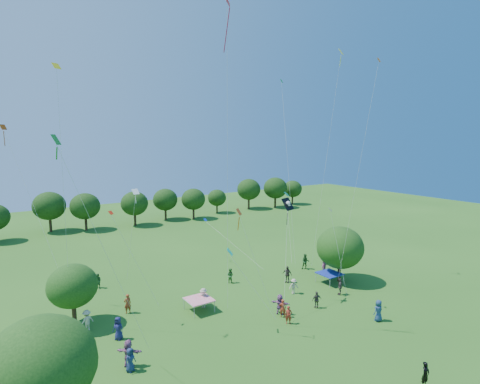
{
  "coord_description": "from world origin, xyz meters",
  "views": [
    {
      "loc": [
        -16.11,
        -10.27,
        15.09
      ],
      "look_at": [
        0.0,
        14.0,
        11.0
      ],
      "focal_mm": 28.0,
      "sensor_mm": 36.0,
      "label": 1
    }
  ],
  "objects_px": {
    "tent_red_stripe": "(199,300)",
    "tent_blue": "(330,274)",
    "near_tree_east": "(340,247)",
    "red_high_kite": "(227,61)",
    "pirate_kite": "(288,205)",
    "near_tree_west": "(41,366)",
    "near_tree_north": "(72,286)",
    "man_in_black": "(425,374)"
  },
  "relations": [
    {
      "from": "near_tree_west",
      "to": "man_in_black",
      "type": "bearing_deg",
      "value": -21.72
    },
    {
      "from": "red_high_kite",
      "to": "near_tree_north",
      "type": "bearing_deg",
      "value": 143.44
    },
    {
      "from": "tent_blue",
      "to": "red_high_kite",
      "type": "height_order",
      "value": "red_high_kite"
    },
    {
      "from": "tent_red_stripe",
      "to": "near_tree_north",
      "type": "bearing_deg",
      "value": 161.27
    },
    {
      "from": "near_tree_north",
      "to": "tent_red_stripe",
      "type": "relative_size",
      "value": 2.34
    },
    {
      "from": "near_tree_west",
      "to": "red_high_kite",
      "type": "bearing_deg",
      "value": 19.17
    },
    {
      "from": "pirate_kite",
      "to": "tent_red_stripe",
      "type": "bearing_deg",
      "value": 160.99
    },
    {
      "from": "man_in_black",
      "to": "near_tree_east",
      "type": "bearing_deg",
      "value": 58.1
    },
    {
      "from": "tent_red_stripe",
      "to": "red_high_kite",
      "type": "relative_size",
      "value": 0.09
    },
    {
      "from": "red_high_kite",
      "to": "near_tree_west",
      "type": "bearing_deg",
      "value": -160.83
    },
    {
      "from": "near_tree_north",
      "to": "tent_blue",
      "type": "bearing_deg",
      "value": -11.99
    },
    {
      "from": "near_tree_west",
      "to": "near_tree_east",
      "type": "xyz_separation_m",
      "value": [
        28.94,
        6.9,
        -0.51
      ]
    },
    {
      "from": "near_tree_north",
      "to": "tent_red_stripe",
      "type": "xyz_separation_m",
      "value": [
        9.72,
        -3.3,
        -2.34
      ]
    },
    {
      "from": "tent_blue",
      "to": "man_in_black",
      "type": "bearing_deg",
      "value": -117.12
    },
    {
      "from": "near_tree_west",
      "to": "pirate_kite",
      "type": "bearing_deg",
      "value": 16.59
    },
    {
      "from": "tent_blue",
      "to": "pirate_kite",
      "type": "distance_m",
      "value": 10.58
    },
    {
      "from": "near_tree_east",
      "to": "tent_red_stripe",
      "type": "height_order",
      "value": "near_tree_east"
    },
    {
      "from": "near_tree_north",
      "to": "man_in_black",
      "type": "xyz_separation_m",
      "value": [
        16.52,
        -20.21,
        -2.57
      ]
    },
    {
      "from": "near_tree_east",
      "to": "man_in_black",
      "type": "xyz_separation_m",
      "value": [
        -8.96,
        -14.86,
        -2.93
      ]
    },
    {
      "from": "man_in_black",
      "to": "red_high_kite",
      "type": "bearing_deg",
      "value": 115.9
    },
    {
      "from": "near_tree_north",
      "to": "tent_red_stripe",
      "type": "bearing_deg",
      "value": -18.73
    },
    {
      "from": "tent_blue",
      "to": "red_high_kite",
      "type": "relative_size",
      "value": 0.09
    },
    {
      "from": "near_tree_west",
      "to": "near_tree_north",
      "type": "bearing_deg",
      "value": 74.25
    },
    {
      "from": "tent_red_stripe",
      "to": "red_high_kite",
      "type": "distance_m",
      "value": 20.15
    },
    {
      "from": "tent_blue",
      "to": "near_tree_north",
      "type": "bearing_deg",
      "value": 168.01
    },
    {
      "from": "tent_red_stripe",
      "to": "pirate_kite",
      "type": "height_order",
      "value": "pirate_kite"
    },
    {
      "from": "near_tree_west",
      "to": "man_in_black",
      "type": "height_order",
      "value": "near_tree_west"
    },
    {
      "from": "tent_red_stripe",
      "to": "tent_blue",
      "type": "relative_size",
      "value": 1.0
    },
    {
      "from": "red_high_kite",
      "to": "near_tree_east",
      "type": "bearing_deg",
      "value": 8.07
    },
    {
      "from": "near_tree_west",
      "to": "red_high_kite",
      "type": "distance_m",
      "value": 21.9
    },
    {
      "from": "near_tree_east",
      "to": "tent_blue",
      "type": "distance_m",
      "value": 2.97
    },
    {
      "from": "pirate_kite",
      "to": "man_in_black",
      "type": "bearing_deg",
      "value": -94.11
    },
    {
      "from": "tent_red_stripe",
      "to": "pirate_kite",
      "type": "distance_m",
      "value": 11.61
    },
    {
      "from": "near_tree_east",
      "to": "red_high_kite",
      "type": "xyz_separation_m",
      "value": [
        -15.34,
        -2.18,
        17.01
      ]
    },
    {
      "from": "red_high_kite",
      "to": "tent_blue",
      "type": "bearing_deg",
      "value": 9.56
    },
    {
      "from": "near_tree_west",
      "to": "pirate_kite",
      "type": "relative_size",
      "value": 0.78
    },
    {
      "from": "tent_red_stripe",
      "to": "red_high_kite",
      "type": "xyz_separation_m",
      "value": [
        0.42,
        -4.23,
        19.7
      ]
    },
    {
      "from": "pirate_kite",
      "to": "near_tree_west",
      "type": "bearing_deg",
      "value": -163.41
    },
    {
      "from": "near_tree_west",
      "to": "tent_red_stripe",
      "type": "height_order",
      "value": "near_tree_west"
    },
    {
      "from": "near_tree_west",
      "to": "pirate_kite",
      "type": "height_order",
      "value": "pirate_kite"
    },
    {
      "from": "near_tree_east",
      "to": "pirate_kite",
      "type": "distance_m",
      "value": 9.66
    },
    {
      "from": "near_tree_north",
      "to": "red_high_kite",
      "type": "xyz_separation_m",
      "value": [
        10.14,
        -7.52,
        17.37
      ]
    }
  ]
}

